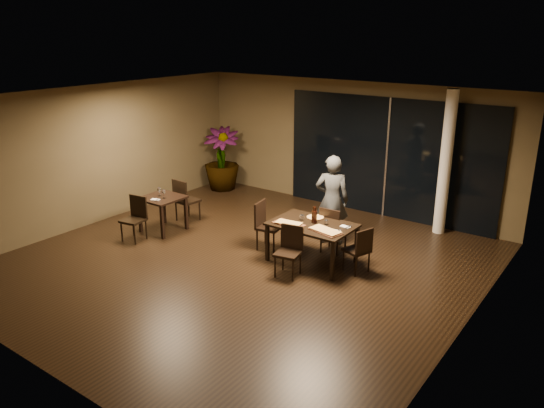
{
  "coord_description": "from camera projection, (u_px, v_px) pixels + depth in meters",
  "views": [
    {
      "loc": [
        5.69,
        -6.92,
        4.15
      ],
      "look_at": [
        0.27,
        0.56,
        1.05
      ],
      "focal_mm": 35.0,
      "sensor_mm": 36.0,
      "label": 1
    }
  ],
  "objects": [
    {
      "name": "ground",
      "position": [
        242.0,
        263.0,
        9.8
      ],
      "size": [
        8.0,
        8.0,
        0.0
      ],
      "primitive_type": "plane",
      "color": "black",
      "rests_on": "ground"
    },
    {
      "name": "wall_back",
      "position": [
        350.0,
        145.0,
        12.43
      ],
      "size": [
        8.0,
        0.1,
        3.0
      ],
      "primitive_type": "cube",
      "color": "#4C4028",
      "rests_on": "ground"
    },
    {
      "name": "wall_front",
      "position": [
        23.0,
        265.0,
        6.21
      ],
      "size": [
        8.0,
        0.1,
        3.0
      ],
      "primitive_type": "cube",
      "color": "#4C4028",
      "rests_on": "ground"
    },
    {
      "name": "wall_left",
      "position": [
        97.0,
        154.0,
        11.57
      ],
      "size": [
        0.1,
        8.0,
        3.0
      ],
      "primitive_type": "cube",
      "color": "#4C4028",
      "rests_on": "ground"
    },
    {
      "name": "wall_right",
      "position": [
        476.0,
        236.0,
        7.07
      ],
      "size": [
        0.1,
        8.0,
        3.0
      ],
      "primitive_type": "cube",
      "color": "#4C4028",
      "rests_on": "ground"
    },
    {
      "name": "ceiling",
      "position": [
        239.0,
        98.0,
        8.83
      ],
      "size": [
        8.0,
        8.0,
        0.04
      ],
      "primitive_type": "cube",
      "color": "silver",
      "rests_on": "wall_back"
    },
    {
      "name": "window_panel",
      "position": [
        387.0,
        158.0,
        11.85
      ],
      "size": [
        5.0,
        0.06,
        2.7
      ],
      "primitive_type": "cube",
      "color": "black",
      "rests_on": "ground"
    },
    {
      "name": "column",
      "position": [
        445.0,
        163.0,
        10.79
      ],
      "size": [
        0.24,
        0.24,
        3.0
      ],
      "primitive_type": "cylinder",
      "color": "white",
      "rests_on": "ground"
    },
    {
      "name": "main_table",
      "position": [
        312.0,
        228.0,
        9.64
      ],
      "size": [
        1.5,
        1.0,
        0.75
      ],
      "color": "black",
      "rests_on": "ground"
    },
    {
      "name": "side_table",
      "position": [
        162.0,
        203.0,
        11.16
      ],
      "size": [
        0.8,
        0.8,
        0.75
      ],
      "color": "black",
      "rests_on": "ground"
    },
    {
      "name": "chair_main_far",
      "position": [
        332.0,
        228.0,
        10.07
      ],
      "size": [
        0.44,
        0.44,
        0.92
      ],
      "rotation": [
        0.0,
        0.0,
        3.18
      ],
      "color": "black",
      "rests_on": "ground"
    },
    {
      "name": "chair_main_near",
      "position": [
        290.0,
        248.0,
        9.21
      ],
      "size": [
        0.48,
        0.48,
        0.88
      ],
      "rotation": [
        0.0,
        0.0,
        0.19
      ],
      "color": "black",
      "rests_on": "ground"
    },
    {
      "name": "chair_main_left",
      "position": [
        265.0,
        223.0,
        10.29
      ],
      "size": [
        0.51,
        0.51,
        0.95
      ],
      "rotation": [
        0.0,
        0.0,
        1.75
      ],
      "color": "black",
      "rests_on": "ground"
    },
    {
      "name": "chair_main_right",
      "position": [
        360.0,
        248.0,
        9.27
      ],
      "size": [
        0.49,
        0.49,
        0.84
      ],
      "rotation": [
        0.0,
        0.0,
        -1.9
      ],
      "color": "black",
      "rests_on": "ground"
    },
    {
      "name": "chair_side_far",
      "position": [
        184.0,
        198.0,
        11.72
      ],
      "size": [
        0.48,
        0.48,
        0.97
      ],
      "rotation": [
        0.0,
        0.0,
        3.07
      ],
      "color": "black",
      "rests_on": "ground"
    },
    {
      "name": "chair_side_near",
      "position": [
        136.0,
        216.0,
        10.75
      ],
      "size": [
        0.47,
        0.47,
        0.9
      ],
      "rotation": [
        0.0,
        0.0,
        0.14
      ],
      "color": "black",
      "rests_on": "ground"
    },
    {
      "name": "diner",
      "position": [
        332.0,
        200.0,
        10.42
      ],
      "size": [
        0.73,
        0.62,
        1.81
      ],
      "primitive_type": "imported",
      "rotation": [
        0.0,
        0.0,
        3.56
      ],
      "color": "#2C2E31",
      "rests_on": "ground"
    },
    {
      "name": "potted_plant",
      "position": [
        222.0,
        159.0,
        14.0
      ],
      "size": [
        1.25,
        1.25,
        1.65
      ],
      "primitive_type": "imported",
      "rotation": [
        0.0,
        0.0,
        0.61
      ],
      "color": "#1A4D19",
      "rests_on": "ground"
    },
    {
      "name": "pizza_board_left",
      "position": [
        289.0,
        224.0,
        9.58
      ],
      "size": [
        0.61,
        0.35,
        0.01
      ],
      "primitive_type": "cube",
      "rotation": [
        0.0,
        0.0,
        -0.09
      ],
      "color": "#4B2918",
      "rests_on": "main_table"
    },
    {
      "name": "pizza_board_right",
      "position": [
        325.0,
        231.0,
        9.24
      ],
      "size": [
        0.65,
        0.43,
        0.01
      ],
      "primitive_type": "cube",
      "rotation": [
        0.0,
        0.0,
        -0.25
      ],
      "color": "#412214",
      "rests_on": "main_table"
    },
    {
      "name": "oblong_pizza_left",
      "position": [
        289.0,
        223.0,
        9.58
      ],
      "size": [
        0.48,
        0.27,
        0.02
      ],
      "primitive_type": null,
      "rotation": [
        0.0,
        0.0,
        0.13
      ],
      "color": "#69090B",
      "rests_on": "pizza_board_left"
    },
    {
      "name": "oblong_pizza_right",
      "position": [
        325.0,
        230.0,
        9.23
      ],
      "size": [
        0.57,
        0.35,
        0.02
      ],
      "primitive_type": null,
      "rotation": [
        0.0,
        0.0,
        -0.2
      ],
      "color": "maroon",
      "rests_on": "pizza_board_right"
    },
    {
      "name": "round_pizza",
      "position": [
        315.0,
        217.0,
        9.91
      ],
      "size": [
        0.31,
        0.31,
        0.01
      ],
      "primitive_type": "cylinder",
      "color": "#A92012",
      "rests_on": "main_table"
    },
    {
      "name": "bottle_a",
      "position": [
        313.0,
        215.0,
        9.62
      ],
      "size": [
        0.07,
        0.07,
        0.3
      ],
      "primitive_type": null,
      "color": "black",
      "rests_on": "main_table"
    },
    {
      "name": "bottle_b",
      "position": [
        315.0,
        215.0,
        9.59
      ],
      "size": [
        0.07,
        0.07,
        0.31
      ],
      "primitive_type": null,
      "color": "black",
      "rests_on": "main_table"
    },
    {
      "name": "bottle_c",
      "position": [
        315.0,
        214.0,
        9.69
      ],
      "size": [
        0.06,
        0.06,
        0.29
      ],
      "primitive_type": null,
      "color": "black",
      "rests_on": "main_table"
    },
    {
      "name": "tumbler_left",
      "position": [
        302.0,
        217.0,
        9.79
      ],
      "size": [
        0.08,
        0.08,
        0.1
      ],
      "primitive_type": "cylinder",
      "color": "white",
      "rests_on": "main_table"
    },
    {
      "name": "tumbler_right",
      "position": [
        326.0,
        222.0,
        9.57
      ],
      "size": [
        0.07,
        0.07,
        0.08
      ],
      "primitive_type": "cylinder",
      "color": "white",
      "rests_on": "main_table"
    },
    {
      "name": "napkin_near",
      "position": [
        335.0,
        231.0,
        9.25
      ],
      "size": [
        0.18,
        0.1,
        0.01
      ],
      "primitive_type": "cube",
      "rotation": [
        0.0,
        0.0,
        -0.0
      ],
      "color": "silver",
      "rests_on": "main_table"
    },
    {
      "name": "napkin_far",
      "position": [
        345.0,
        227.0,
        9.45
      ],
      "size": [
        0.19,
        0.12,
        0.01
      ],
      "primitive_type": "cube",
      "rotation": [
        0.0,
        0.0,
        -0.14
      ],
      "color": "silver",
      "rests_on": "main_table"
    },
    {
      "name": "wine_glass_a",
      "position": [
        159.0,
        192.0,
        11.18
      ],
      "size": [
        0.08,
        0.08,
        0.17
      ],
      "primitive_type": null,
      "color": "white",
      "rests_on": "side_table"
    },
    {
      "name": "wine_glass_b",
      "position": [
        164.0,
        194.0,
        11.02
      ],
      "size": [
        0.08,
        0.08,
        0.18
      ],
      "primitive_type": null,
      "color": "white",
      "rests_on": "side_table"
    },
    {
      "name": "side_napkin",
      "position": [
        155.0,
        200.0,
        10.93
      ],
      "size": [
        0.21,
        0.17,
        0.01
      ],
      "primitive_type": "cube",
      "rotation": [
        0.0,
        0.0,
        0.36
      ],
      "color": "silver",
      "rests_on": "side_table"
    }
  ]
}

